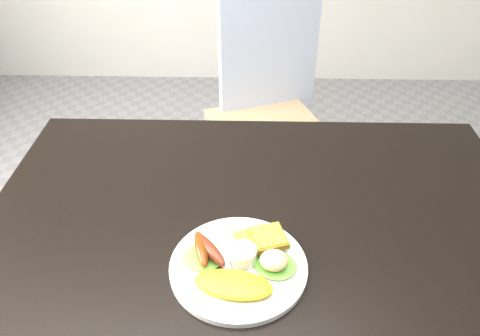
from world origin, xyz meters
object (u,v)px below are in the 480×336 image
(dining_table, at_px, (259,223))
(dining_chair, at_px, (268,131))
(plate, at_px, (238,267))
(person, at_px, (180,117))

(dining_table, bearing_deg, dining_chair, 86.65)
(plate, bearing_deg, person, 106.69)
(person, distance_m, plate, 0.72)
(dining_table, height_order, plate, plate)
(dining_chair, bearing_deg, person, -155.71)
(dining_table, relative_size, person, 0.88)
(dining_table, distance_m, plate, 0.16)
(person, bearing_deg, plate, 83.60)
(dining_chair, bearing_deg, dining_table, -114.12)
(dining_chair, xyz_separation_m, person, (-0.29, -0.29, 0.23))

